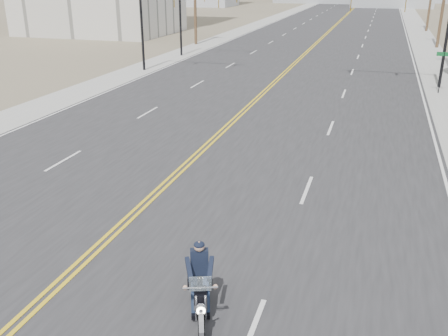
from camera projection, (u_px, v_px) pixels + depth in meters
The scene contains 8 objects.
road at pixel (332, 28), 70.73m from camera, with size 20.00×200.00×0.01m, color #303033.
sidewalk_left at pixel (254, 26), 73.91m from camera, with size 3.00×200.00×0.01m, color #A5A5A0.
sidewalk_right at pixel (418, 31), 67.55m from camera, with size 3.00×200.00×0.01m, color #A5A5A0.
traffic_mast_left at pixel (165, 6), 37.61m from camera, with size 7.10×0.26×7.00m.
traffic_mast_right at pixel (417, 11), 32.64m from camera, with size 7.10×0.26×7.00m.
traffic_mast_far at pixel (197, 2), 44.84m from camera, with size 6.10×0.26×7.00m.
street_sign at pixel (443, 65), 31.50m from camera, with size 0.90×0.06×2.62m.
motorcyclist at pixel (200, 283), 10.91m from camera, with size 0.95×2.22×1.73m, color black, non-canonical shape.
Camera 1 is at (7.01, -4.38, 7.18)m, focal length 40.00 mm.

